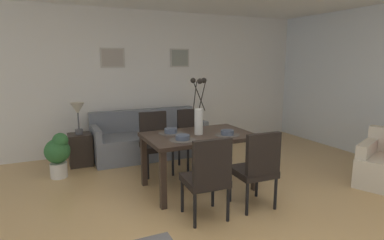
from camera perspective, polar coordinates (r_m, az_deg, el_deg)
The scene contains 20 objects.
ground_plane at distance 3.48m, azimuth 4.10°, elevation -18.53°, with size 9.00×9.00×0.00m, color tan.
back_wall_panel at distance 6.09m, azimuth -10.74°, elevation 6.83°, with size 9.00×0.10×2.60m, color silver.
dining_table at distance 4.19m, azimuth 1.20°, elevation -3.79°, with size 1.40×0.89×0.74m.
dining_chair_near_left at distance 3.39m, azimuth 2.83°, elevation -9.80°, with size 0.46×0.46×0.92m.
dining_chair_near_right at distance 4.85m, azimuth -6.64°, elevation -3.48°, with size 0.46×0.46×0.92m.
dining_chair_far_left at distance 3.72m, azimuth 11.62°, elevation -8.13°, with size 0.46×0.46×0.92m.
dining_chair_far_right at distance 5.08m, azimuth 0.10°, elevation -2.78°, with size 0.45×0.45×0.92m.
centerpiece_vase at distance 4.11m, azimuth 1.22°, elevation 1.27°, with size 0.21×0.23×0.73m.
placemat_near_left at distance 3.86m, azimuth -1.71°, elevation -3.61°, with size 0.32×0.32×0.01m, color #4C4742.
bowl_near_left at distance 3.85m, azimuth -1.71°, elevation -3.07°, with size 0.17×0.17×0.07m.
placemat_near_right at distance 4.22m, azimuth -3.85°, elevation -2.37°, with size 0.32×0.32×0.01m, color #4C4742.
bowl_near_right at distance 4.21m, azimuth -3.85°, elevation -1.88°, with size 0.17×0.17×0.07m.
placemat_far_left at distance 4.14m, azimuth 6.35°, elevation -2.68°, with size 0.32×0.32×0.01m, color #4C4742.
bowl_far_left at distance 4.13m, azimuth 6.36°, elevation -2.18°, with size 0.17×0.17×0.07m.
sofa at distance 5.76m, azimuth -7.82°, elevation -3.61°, with size 1.95×0.84×0.80m.
side_table at distance 5.50m, azimuth -19.46°, elevation -5.03°, with size 0.36×0.36×0.52m, color black.
table_lamp at distance 5.37m, azimuth -19.88°, elevation 1.49°, with size 0.22×0.22×0.51m.
framed_picture_left at distance 5.93m, azimuth -14.10°, elevation 10.82°, with size 0.43×0.03×0.35m.
framed_picture_center at distance 6.31m, azimuth -2.23°, elevation 11.11°, with size 0.39×0.03×0.35m.
potted_plant at distance 5.01m, azimuth -22.97°, elevation -5.48°, with size 0.36×0.36×0.67m.
Camera 1 is at (-1.48, -2.65, 1.70)m, focal length 29.63 mm.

